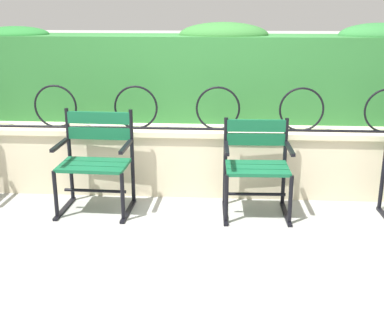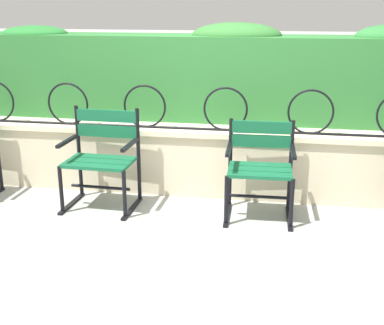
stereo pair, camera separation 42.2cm
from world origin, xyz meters
name	(u,v)px [view 2 (the right image)]	position (x,y,z in m)	size (l,w,h in m)	color
ground_plane	(189,229)	(0.00, 0.00, 0.00)	(60.00, 60.00, 0.00)	#9E9E99
stone_wall	(205,160)	(0.00, 0.90, 0.33)	(7.32, 0.41, 0.66)	beige
iron_arch_fence	(187,110)	(-0.17, 0.83, 0.84)	(6.79, 0.02, 0.42)	black
hedge_row	(215,74)	(0.03, 1.37, 1.11)	(7.18, 0.59, 0.98)	#2D7033
park_chair_centre_left	(102,156)	(-0.89, 0.42, 0.48)	(0.65, 0.54, 0.90)	#145B38
park_chair_centre_right	(260,166)	(0.56, 0.42, 0.46)	(0.60, 0.54, 0.84)	#145B38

